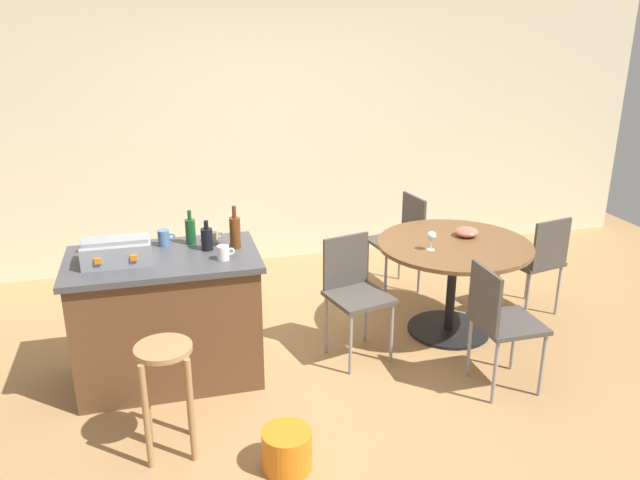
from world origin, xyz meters
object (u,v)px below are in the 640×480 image
(folding_chair_far, at_px, (354,288))
(plastic_bucket, at_px, (287,450))
(cup_1, at_px, (164,238))
(bottle_1, at_px, (235,232))
(dining_table, at_px, (453,264))
(folding_chair_near, at_px, (401,236))
(wine_glass, at_px, (432,236))
(serving_bowl, at_px, (467,232))
(wooden_stool, at_px, (166,377))
(cup_2, at_px, (89,246))
(folding_chair_right, at_px, (538,258))
(cup_0, at_px, (223,253))
(toolbox, at_px, (117,251))
(cup_3, at_px, (213,236))
(bottle_0, at_px, (190,231))
(kitchen_island, at_px, (168,318))
(bottle_2, at_px, (207,239))
(folding_chair_left, at_px, (499,318))

(folding_chair_far, relative_size, plastic_bucket, 3.16)
(cup_1, bearing_deg, bottle_1, -19.64)
(dining_table, height_order, bottle_1, bottle_1)
(folding_chair_near, relative_size, wine_glass, 5.92)
(folding_chair_far, relative_size, cup_1, 7.64)
(serving_bowl, bearing_deg, wooden_stool, -155.79)
(cup_2, bearing_deg, folding_chair_right, 0.49)
(cup_1, relative_size, wine_glass, 0.80)
(folding_chair_near, xyz_separation_m, wine_glass, (-0.17, -0.99, 0.35))
(cup_0, bearing_deg, dining_table, 8.96)
(cup_1, bearing_deg, wine_glass, -5.63)
(toolbox, relative_size, cup_2, 3.71)
(cup_3, bearing_deg, toolbox, -159.46)
(cup_1, xyz_separation_m, cup_3, (0.32, -0.02, -0.01))
(bottle_0, xyz_separation_m, plastic_bucket, (0.37, -1.32, -0.86))
(folding_chair_far, xyz_separation_m, cup_3, (-0.95, 0.21, 0.41))
(cup_3, relative_size, wine_glass, 0.76)
(serving_bowl, bearing_deg, folding_chair_far, -165.81)
(kitchen_island, height_order, cup_1, cup_1)
(wooden_stool, bearing_deg, cup_1, 86.77)
(bottle_1, bearing_deg, bottle_2, 177.41)
(bottle_2, bearing_deg, dining_table, 2.20)
(plastic_bucket, bearing_deg, bottle_2, 103.31)
(wooden_stool, height_order, folding_chair_left, folding_chair_left)
(folding_chair_near, height_order, bottle_1, bottle_1)
(dining_table, xyz_separation_m, bottle_0, (-1.93, 0.08, 0.40))
(serving_bowl, relative_size, plastic_bucket, 0.65)
(folding_chair_far, height_order, cup_3, cup_3)
(bottle_1, bearing_deg, plastic_bucket, -85.51)
(kitchen_island, bearing_deg, wine_glass, 0.73)
(plastic_bucket, bearing_deg, toolbox, 128.05)
(toolbox, distance_m, cup_3, 0.66)
(toolbox, distance_m, plastic_bucket, 1.61)
(wine_glass, bearing_deg, folding_chair_near, 80.19)
(toolbox, bearing_deg, folding_chair_near, 24.21)
(bottle_0, height_order, cup_3, bottle_0)
(cup_2, bearing_deg, plastic_bucket, -51.94)
(dining_table, distance_m, cup_0, 1.81)
(folding_chair_far, bearing_deg, serving_bowl, 14.19)
(folding_chair_left, xyz_separation_m, serving_bowl, (0.21, 0.92, 0.26))
(folding_chair_far, relative_size, folding_chair_left, 1.02)
(folding_chair_left, distance_m, bottle_1, 1.81)
(bottle_2, bearing_deg, kitchen_island, -169.88)
(folding_chair_far, relative_size, bottle_1, 3.02)
(bottle_1, relative_size, cup_0, 2.56)
(toolbox, relative_size, bottle_2, 2.07)
(cup_1, height_order, cup_3, cup_1)
(bottle_0, relative_size, cup_2, 2.10)
(folding_chair_right, distance_m, cup_0, 2.62)
(folding_chair_left, bearing_deg, wooden_stool, -176.68)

